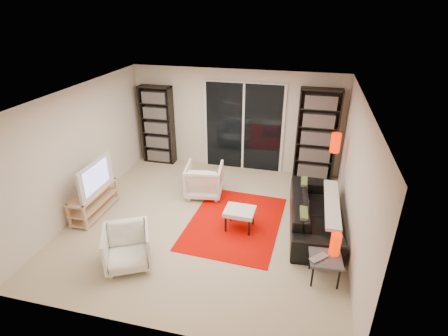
{
  "coord_description": "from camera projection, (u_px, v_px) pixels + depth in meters",
  "views": [
    {
      "loc": [
        1.62,
        -5.32,
        3.81
      ],
      "look_at": [
        0.25,
        0.3,
        1.0
      ],
      "focal_mm": 28.0,
      "sensor_mm": 36.0,
      "label": 1
    }
  ],
  "objects": [
    {
      "name": "floor_lamp",
      "position": [
        335.0,
        149.0,
        6.96
      ],
      "size": [
        0.22,
        0.22,
        1.44
      ],
      "color": "black",
      "rests_on": "floor"
    },
    {
      "name": "ottoman",
      "position": [
        240.0,
        212.0,
        6.29
      ],
      "size": [
        0.55,
        0.46,
        0.4
      ],
      "color": "silver",
      "rests_on": "floor"
    },
    {
      "name": "armchair_front",
      "position": [
        127.0,
        247.0,
        5.43
      ],
      "size": [
        0.95,
        0.96,
        0.65
      ],
      "primitive_type": "imported",
      "rotation": [
        0.0,
        0.0,
        0.48
      ],
      "color": "silver",
      "rests_on": "floor"
    },
    {
      "name": "wall_front",
      "position": [
        144.0,
        255.0,
        3.95
      ],
      "size": [
        5.0,
        0.02,
        2.4
      ],
      "primitive_type": "cube",
      "color": "beige",
      "rests_on": "ground"
    },
    {
      "name": "ceiling",
      "position": [
        204.0,
        96.0,
        5.61
      ],
      "size": [
        5.0,
        5.0,
        0.02
      ],
      "primitive_type": "cube",
      "color": "white",
      "rests_on": "wall_back"
    },
    {
      "name": "wall_left",
      "position": [
        81.0,
        150.0,
        6.67
      ],
      "size": [
        0.02,
        5.0,
        2.4
      ],
      "primitive_type": "cube",
      "color": "beige",
      "rests_on": "ground"
    },
    {
      "name": "wall_back",
      "position": [
        236.0,
        120.0,
        8.32
      ],
      "size": [
        5.0,
        0.02,
        2.4
      ],
      "primitive_type": "cube",
      "color": "beige",
      "rests_on": "ground"
    },
    {
      "name": "armchair_back",
      "position": [
        204.0,
        180.0,
        7.4
      ],
      "size": [
        0.85,
        0.87,
        0.7
      ],
      "primitive_type": "imported",
      "rotation": [
        0.0,
        0.0,
        3.28
      ],
      "color": "silver",
      "rests_on": "floor"
    },
    {
      "name": "sliding_door",
      "position": [
        243.0,
        127.0,
        8.31
      ],
      "size": [
        1.92,
        0.08,
        2.16
      ],
      "color": "white",
      "rests_on": "ground"
    },
    {
      "name": "tv_stand",
      "position": [
        94.0,
        201.0,
        6.79
      ],
      "size": [
        0.38,
        1.2,
        0.5
      ],
      "color": "#E6B88B",
      "rests_on": "floor"
    },
    {
      "name": "bookshelf_left",
      "position": [
        158.0,
        125.0,
        8.69
      ],
      "size": [
        0.8,
        0.3,
        1.95
      ],
      "color": "black",
      "rests_on": "ground"
    },
    {
      "name": "laptop",
      "position": [
        321.0,
        259.0,
        5.05
      ],
      "size": [
        0.35,
        0.35,
        0.02
      ],
      "primitive_type": "imported",
      "rotation": [
        0.0,
        0.0,
        0.8
      ],
      "color": "silver",
      "rests_on": "side_table"
    },
    {
      "name": "rug",
      "position": [
        235.0,
        222.0,
        6.59
      ],
      "size": [
        1.77,
        2.32,
        0.01
      ],
      "primitive_type": "cube",
      "rotation": [
        0.0,
        0.0,
        -0.05
      ],
      "color": "#D60800",
      "rests_on": "floor"
    },
    {
      "name": "table_lamp",
      "position": [
        335.0,
        244.0,
        5.1
      ],
      "size": [
        0.15,
        0.15,
        0.35
      ],
      "primitive_type": "cylinder",
      "color": "red",
      "rests_on": "side_table"
    },
    {
      "name": "tv",
      "position": [
        91.0,
        177.0,
        6.55
      ],
      "size": [
        0.14,
        1.06,
        0.61
      ],
      "primitive_type": "imported",
      "rotation": [
        0.0,
        0.0,
        1.58
      ],
      "color": "black",
      "rests_on": "tv_stand"
    },
    {
      "name": "floor",
      "position": [
        208.0,
        220.0,
        6.66
      ],
      "size": [
        5.0,
        5.0,
        0.0
      ],
      "primitive_type": "plane",
      "color": "#CAB78F",
      "rests_on": "ground"
    },
    {
      "name": "side_table",
      "position": [
        325.0,
        260.0,
        5.12
      ],
      "size": [
        0.5,
        0.5,
        0.4
      ],
      "color": "#434348",
      "rests_on": "floor"
    },
    {
      "name": "sofa",
      "position": [
        315.0,
        213.0,
        6.32
      ],
      "size": [
        0.99,
        2.22,
        0.63
      ],
      "primitive_type": "imported",
      "rotation": [
        0.0,
        0.0,
        1.64
      ],
      "color": "black",
      "rests_on": "floor"
    },
    {
      "name": "wall_right",
      "position": [
        356.0,
        179.0,
        5.6
      ],
      "size": [
        0.02,
        5.0,
        2.4
      ],
      "primitive_type": "cube",
      "color": "beige",
      "rests_on": "ground"
    },
    {
      "name": "bookshelf_right",
      "position": [
        317.0,
        135.0,
        7.83
      ],
      "size": [
        0.9,
        0.3,
        2.1
      ],
      "color": "black",
      "rests_on": "ground"
    }
  ]
}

